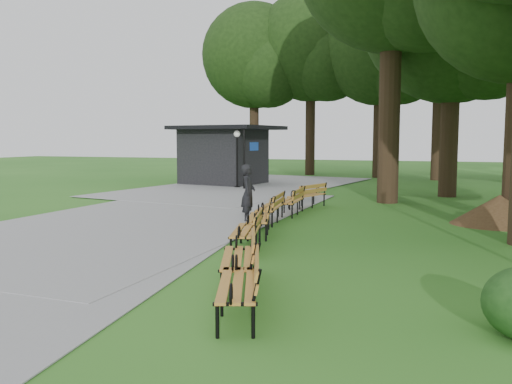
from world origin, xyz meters
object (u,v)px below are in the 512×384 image
(kiosk, at_px, (223,155))
(lamp_post, at_px, (237,146))
(bench_0, at_px, (238,285))
(bench_6, at_px, (307,195))
(bench_1, at_px, (238,258))
(person, at_px, (248,193))
(bench_5, at_px, (291,201))
(bench_2, at_px, (246,231))
(bench_4, at_px, (270,208))
(lawn_tree_4, at_px, (453,12))
(dirt_mound, at_px, (499,210))
(bench_3, at_px, (259,218))

(kiosk, distance_m, lamp_post, 2.58)
(bench_0, height_order, bench_6, same)
(bench_1, bearing_deg, lamp_post, -178.10)
(person, relative_size, bench_1, 0.89)
(bench_1, relative_size, bench_6, 1.00)
(bench_5, xyz_separation_m, bench_6, (0.09, 1.82, 0.00))
(bench_1, height_order, bench_2, same)
(bench_2, bearing_deg, kiosk, -169.34)
(bench_5, bearing_deg, bench_4, -7.43)
(person, distance_m, lamp_post, 10.86)
(bench_0, distance_m, bench_2, 4.32)
(lamp_post, distance_m, lawn_tree_4, 11.28)
(bench_0, height_order, bench_1, same)
(kiosk, xyz_separation_m, bench_5, (6.54, -10.06, -1.12))
(bench_0, xyz_separation_m, bench_2, (-1.38, 4.09, 0.00))
(kiosk, distance_m, bench_6, 10.64)
(kiosk, xyz_separation_m, bench_6, (6.63, -8.24, -1.12))
(bench_6, bearing_deg, dirt_mound, 90.63)
(dirt_mound, bearing_deg, bench_5, 179.01)
(kiosk, distance_m, bench_0, 21.64)
(person, xyz_separation_m, bench_2, (1.35, -3.84, -0.41))
(bench_1, relative_size, bench_4, 1.00)
(bench_4, bearing_deg, bench_1, 6.31)
(person, xyz_separation_m, bench_4, (0.65, 0.08, -0.41))
(bench_3, xyz_separation_m, lawn_tree_4, (4.61, 11.21, 7.16))
(bench_2, bearing_deg, lawn_tree_4, 148.40)
(bench_1, bearing_deg, person, 179.18)
(lamp_post, xyz_separation_m, bench_1, (6.35, -16.35, -1.63))
(kiosk, xyz_separation_m, dirt_mound, (12.69, -10.16, -1.13))
(lawn_tree_4, bearing_deg, dirt_mound, -79.99)
(person, distance_m, bench_3, 2.23)
(lamp_post, height_order, bench_5, lamp_post)
(bench_0, distance_m, bench_1, 1.64)
(kiosk, xyz_separation_m, bench_2, (7.12, -15.78, -1.12))
(bench_2, height_order, lawn_tree_4, lawn_tree_4)
(lamp_post, height_order, bench_4, lamp_post)
(lawn_tree_4, bearing_deg, bench_3, -112.33)
(person, xyz_separation_m, bench_0, (2.74, -7.94, -0.41))
(person, xyz_separation_m, lawn_tree_4, (5.60, 9.26, 6.75))
(lamp_post, relative_size, bench_0, 1.50)
(bench_2, relative_size, bench_5, 1.00)
(bench_3, bearing_deg, bench_0, 0.48)
(bench_1, distance_m, bench_6, 10.19)
(bench_2, bearing_deg, bench_4, 176.59)
(kiosk, distance_m, bench_5, 12.05)
(bench_3, height_order, bench_6, same)
(person, xyz_separation_m, dirt_mound, (6.92, 1.77, -0.42))
(bench_4, bearing_deg, bench_2, 3.49)
(bench_0, xyz_separation_m, bench_1, (-0.59, 1.53, 0.00))
(bench_1, height_order, bench_4, same)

